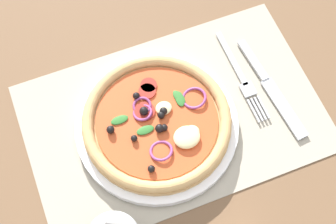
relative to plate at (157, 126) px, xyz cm
name	(u,v)px	position (x,y,z in cm)	size (l,w,h in cm)	color
ground_plane	(173,121)	(-3.19, -0.88, -2.32)	(190.00, 140.00, 2.40)	brown
placemat	(174,117)	(-3.19, -0.88, -0.92)	(47.20, 30.13, 0.40)	#A39984
plate	(157,126)	(0.00, 0.00, 0.00)	(25.81, 25.81, 1.44)	white
pizza	(157,121)	(-0.05, 0.03, 1.81)	(23.37, 23.37, 2.69)	tan
fork	(243,80)	(-16.39, -2.79, -0.50)	(2.22, 18.01, 0.44)	#B2B5BA
knife	(271,89)	(-20.06, 0.39, -0.46)	(3.34, 20.07, 0.62)	#B2B5BA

